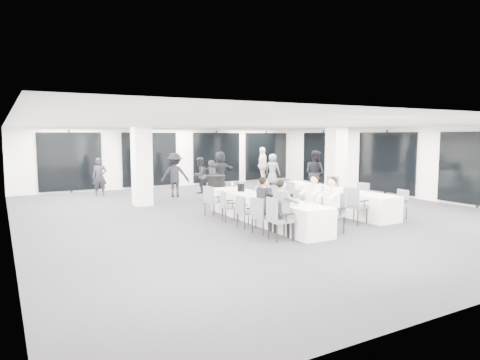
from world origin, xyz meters
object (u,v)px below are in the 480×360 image
object	(u,v)px
chair_main_right_fourth	(278,197)
chair_side_right_mid	(361,195)
standing_guest_b	(200,173)
chair_main_right_mid	(293,203)
chair_main_left_fourth	(228,204)
chair_main_left_near	(277,216)
standing_guest_g	(100,174)
chair_side_left_near	(354,203)
chair_side_right_near	(399,202)
chair_side_left_mid	(320,198)
ice_bucket_near	(289,198)
banquet_table_side	(331,199)
standing_guest_h	(315,170)
cocktail_table	(216,188)
standing_guest_c	(175,172)
chair_main_right_second	(317,209)
ice_bucket_far	(241,187)
chair_main_left_mid	(244,210)
chair_main_right_near	(334,210)
banquet_table_main	(264,210)
chair_main_left_far	(212,199)
chair_side_right_far	(330,189)
standing_guest_d	(263,163)
chair_side_left_far	(292,193)
chair_main_left_second	(261,213)
chair_main_right_far	(261,194)
standing_guest_a	(213,177)
standing_guest_f	(220,168)
standing_guest_e	(273,167)

from	to	relation	value
chair_main_right_fourth	chair_side_right_mid	distance (m)	2.99
standing_guest_b	chair_main_right_mid	bearing A→B (deg)	56.19
chair_main_left_fourth	chair_main_right_mid	distance (m)	1.89
chair_main_left_near	standing_guest_g	world-z (taller)	standing_guest_g
chair_side_left_near	chair_side_right_near	world-z (taller)	chair_side_left_near
chair_side_left_mid	ice_bucket_near	distance (m)	2.45
banquet_table_side	chair_main_left_fourth	xyz separation A→B (m)	(-3.78, 0.14, 0.12)
chair_main_left_fourth	chair_main_right_fourth	world-z (taller)	chair_main_right_fourth
chair_main_left_near	standing_guest_h	bearing A→B (deg)	140.54
cocktail_table	standing_guest_c	distance (m)	2.23
chair_main_left_near	ice_bucket_near	distance (m)	1.18
standing_guest_h	standing_guest_c	bearing A→B (deg)	55.55
chair_main_right_second	ice_bucket_far	size ratio (longest dim) A/B	3.40
chair_main_left_mid	standing_guest_b	distance (m)	7.16
chair_main_right_near	chair_main_right_second	world-z (taller)	chair_main_right_near
chair_main_right_mid	chair_side_right_mid	bearing A→B (deg)	-86.68
banquet_table_main	chair_main_right_near	size ratio (longest dim) A/B	4.89
banquet_table_side	chair_main_left_far	world-z (taller)	chair_main_left_far
banquet_table_main	chair_side_right_far	bearing A→B (deg)	21.97
chair_main_right_mid	standing_guest_d	distance (m)	9.66
chair_side_left_far	chair_side_right_near	world-z (taller)	chair_side_left_far
chair_main_left_second	chair_main_right_mid	world-z (taller)	chair_main_left_second
chair_side_left_near	chair_side_left_far	size ratio (longest dim) A/B	1.11
banquet_table_main	chair_side_left_mid	xyz separation A→B (m)	(2.13, 0.10, 0.17)
chair_main_left_far	chair_main_right_far	bearing A→B (deg)	68.26
standing_guest_h	ice_bucket_near	xyz separation A→B (m)	(-4.75, -4.74, -0.19)
chair_main_right_fourth	chair_side_left_near	size ratio (longest dim) A/B	1.01
banquet_table_main	standing_guest_h	world-z (taller)	standing_guest_h
banquet_table_side	chair_side_right_near	size ratio (longest dim) A/B	5.77
standing_guest_h	ice_bucket_far	distance (m)	5.35
chair_main_left_near	standing_guest_d	xyz separation A→B (m)	(6.09, 10.19, 0.48)
chair_side_right_mid	ice_bucket_near	xyz separation A→B (m)	(-3.75, -1.19, 0.34)
chair_main_right_mid	chair_side_left_near	size ratio (longest dim) A/B	0.90
banquet_table_main	chair_side_right_near	bearing A→B (deg)	-21.72
banquet_table_main	chair_main_right_second	bearing A→B (deg)	-57.23
chair_side_left_near	standing_guest_a	world-z (taller)	standing_guest_a
chair_main_left_mid	chair_main_right_near	world-z (taller)	chair_main_right_near
chair_main_right_near	chair_side_left_far	distance (m)	3.73
chair_side_left_far	standing_guest_b	xyz separation A→B (m)	(-1.15, 5.09, 0.35)
chair_main_left_near	chair_main_left_mid	xyz separation A→B (m)	(0.01, 1.58, -0.09)
chair_side_left_mid	standing_guest_h	distance (m)	4.43
banquet_table_side	standing_guest_f	distance (m)	6.60
chair_main_left_second	chair_side_right_mid	bearing A→B (deg)	92.52
chair_main_left_far	chair_main_right_near	world-z (taller)	chair_main_right_near
chair_side_right_near	standing_guest_g	xyz separation A→B (m)	(-6.71, 9.39, 0.39)
chair_main_right_near	chair_main_right_fourth	size ratio (longest dim) A/B	0.99
chair_side_left_near	standing_guest_f	world-z (taller)	standing_guest_f
chair_main_right_second	standing_guest_g	bearing A→B (deg)	19.46
standing_guest_e	chair_side_right_far	bearing A→B (deg)	131.80
chair_side_right_near	standing_guest_a	distance (m)	6.96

